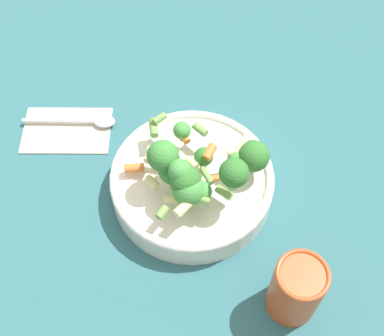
{
  "coord_description": "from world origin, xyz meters",
  "views": [
    {
      "loc": [
        0.23,
        -0.35,
        0.73
      ],
      "look_at": [
        0.0,
        0.0,
        0.07
      ],
      "focal_mm": 50.0,
      "sensor_mm": 36.0,
      "label": 1
    }
  ],
  "objects": [
    {
      "name": "napkin",
      "position": [
        -0.24,
        -0.02,
        0.0
      ],
      "size": [
        0.18,
        0.16,
        0.01
      ],
      "color": "beige",
      "rests_on": "ground_plane"
    },
    {
      "name": "spoon",
      "position": [
        -0.22,
        0.01,
        0.01
      ],
      "size": [
        0.14,
        0.1,
        0.01
      ],
      "rotation": [
        0.0,
        0.0,
        13.13
      ],
      "color": "silver",
      "rests_on": "napkin"
    },
    {
      "name": "cup",
      "position": [
        0.21,
        -0.07,
        0.06
      ],
      "size": [
        0.07,
        0.07,
        0.11
      ],
      "color": "#CC4C23",
      "rests_on": "ground_plane"
    },
    {
      "name": "pasta_salad",
      "position": [
        0.02,
        -0.01,
        0.1
      ],
      "size": [
        0.19,
        0.18,
        0.09
      ],
      "color": "#8CB766",
      "rests_on": "bowl"
    },
    {
      "name": "bowl",
      "position": [
        0.0,
        0.0,
        0.03
      ],
      "size": [
        0.25,
        0.25,
        0.05
      ],
      "color": "silver",
      "rests_on": "ground_plane"
    },
    {
      "name": "ground_plane",
      "position": [
        0.0,
        0.0,
        0.0
      ],
      "size": [
        3.0,
        3.0,
        0.0
      ],
      "primitive_type": "plane",
      "color": "#2D6066"
    }
  ]
}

